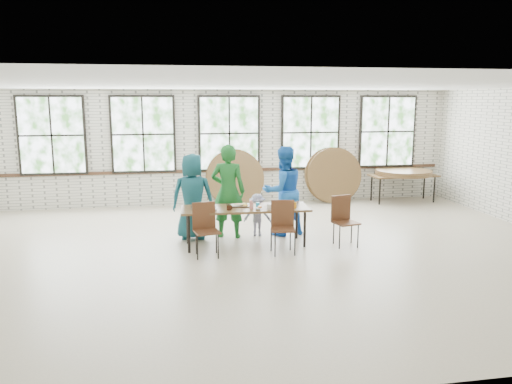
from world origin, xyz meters
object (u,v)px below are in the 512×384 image
at_px(dining_table, 245,210).
at_px(chair_near_right, 283,222).
at_px(chair_near_left, 205,225).
at_px(storage_table, 403,177).

distance_m(dining_table, chair_near_right, 0.82).
distance_m(chair_near_left, chair_near_right, 1.39).
xyz_separation_m(dining_table, chair_near_left, (-0.79, -0.47, -0.13)).
height_order(chair_near_right, storage_table, chair_near_right).
bearing_deg(chair_near_left, chair_near_right, -13.22).
height_order(dining_table, chair_near_left, chair_near_left).
xyz_separation_m(dining_table, storage_table, (4.86, 3.39, -0.00)).
height_order(dining_table, storage_table, same).
bearing_deg(storage_table, chair_near_right, -140.13).
xyz_separation_m(chair_near_left, chair_near_right, (1.39, -0.06, 0.00)).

